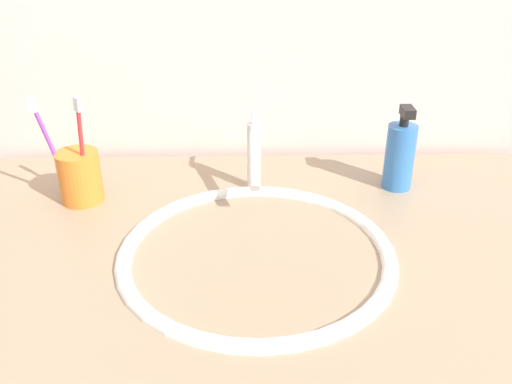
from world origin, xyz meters
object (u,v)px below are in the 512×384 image
faucet (254,156)px  toothbrush_purple (50,143)px  soap_dispenser (400,155)px  toothbrush_red (81,143)px  toothbrush_cup (80,177)px

faucet → toothbrush_purple: bearing=-176.1°
faucet → soap_dispenser: soap_dispenser is taller
toothbrush_purple → soap_dispenser: 0.60m
toothbrush_red → soap_dispenser: (0.54, 0.05, -0.05)m
toothbrush_red → toothbrush_purple: size_ratio=1.01×
toothbrush_red → toothbrush_purple: toothbrush_red is taller
faucet → toothbrush_red: bearing=-174.0°
toothbrush_cup → soap_dispenser: size_ratio=0.58×
toothbrush_purple → toothbrush_cup: bearing=5.4°
faucet → toothbrush_red: (-0.28, -0.03, 0.04)m
toothbrush_red → soap_dispenser: 0.55m
faucet → toothbrush_cup: bearing=-176.3°
faucet → toothbrush_purple: toothbrush_purple is taller
faucet → toothbrush_cup: size_ratio=1.73×
toothbrush_cup → toothbrush_red: 0.07m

